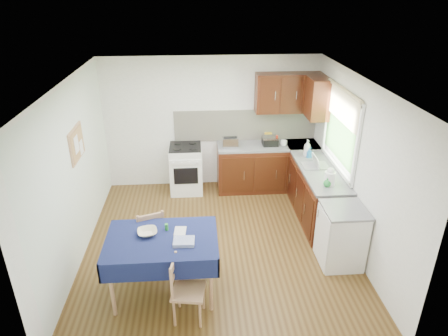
{
  "coord_description": "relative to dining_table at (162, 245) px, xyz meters",
  "views": [
    {
      "loc": [
        -0.28,
        -5.07,
        3.67
      ],
      "look_at": [
        0.11,
        0.33,
        1.14
      ],
      "focal_mm": 32.0,
      "sensor_mm": 36.0,
      "label": 1
    }
  ],
  "objects": [
    {
      "name": "ceiling",
      "position": [
        0.75,
        0.98,
        1.78
      ],
      "size": [
        4.0,
        4.2,
        0.02
      ],
      "primitive_type": "cube",
      "color": "white",
      "rests_on": "wall_back"
    },
    {
      "name": "yellow_packet",
      "position": [
        1.82,
        2.95,
        0.26
      ],
      "size": [
        0.15,
        0.13,
        0.17
      ],
      "primitive_type": "cube",
      "rotation": [
        0.0,
        0.0,
        0.39
      ],
      "color": "yellow",
      "rests_on": "worktop_back"
    },
    {
      "name": "base_cabinets",
      "position": [
        2.11,
        2.24,
        -0.29
      ],
      "size": [
        1.9,
        2.3,
        0.86
      ],
      "color": "#371309",
      "rests_on": "ground"
    },
    {
      "name": "wall_left",
      "position": [
        -1.25,
        0.98,
        0.53
      ],
      "size": [
        0.02,
        4.2,
        2.5
      ],
      "primitive_type": "cube",
      "color": "white",
      "rests_on": "ground"
    },
    {
      "name": "soap_bottle_a",
      "position": [
        2.37,
        2.2,
        0.33
      ],
      "size": [
        0.14,
        0.14,
        0.3
      ],
      "primitive_type": "imported",
      "rotation": [
        0.0,
        0.0,
        0.21
      ],
      "color": "white",
      "rests_on": "worktop_right"
    },
    {
      "name": "chair_far",
      "position": [
        -0.22,
        0.58,
        -0.24
      ],
      "size": [
        0.52,
        0.52,
        0.92
      ],
      "rotation": [
        0.0,
        0.0,
        3.48
      ],
      "color": "tan",
      "rests_on": "ground"
    },
    {
      "name": "sandwich_press",
      "position": [
        1.83,
        2.77,
        0.26
      ],
      "size": [
        0.28,
        0.24,
        0.16
      ],
      "rotation": [
        0.0,
        0.0,
        0.28
      ],
      "color": "black",
      "rests_on": "worktop_back"
    },
    {
      "name": "worktop_back",
      "position": [
        1.8,
        2.78,
        0.16
      ],
      "size": [
        1.9,
        0.6,
        0.04
      ],
      "primitive_type": "cube",
      "color": "slate",
      "rests_on": "base_cabinets"
    },
    {
      "name": "floor",
      "position": [
        0.75,
        0.98,
        -0.72
      ],
      "size": [
        4.2,
        4.2,
        0.0
      ],
      "primitive_type": "plane",
      "color": "#482F13",
      "rests_on": "ground"
    },
    {
      "name": "upper_cabinets",
      "position": [
        2.27,
        2.78,
        1.13
      ],
      "size": [
        1.2,
        0.85,
        0.7
      ],
      "color": "#371309",
      "rests_on": "wall_back"
    },
    {
      "name": "worktop_corner",
      "position": [
        2.45,
        2.78,
        0.16
      ],
      "size": [
        0.6,
        0.6,
        0.04
      ],
      "primitive_type": "cube",
      "color": "slate",
      "rests_on": "base_cabinets"
    },
    {
      "name": "dish_rack",
      "position": [
        2.41,
        1.77,
        0.2
      ],
      "size": [
        0.42,
        0.32,
        0.2
      ],
      "rotation": [
        0.0,
        0.0,
        0.38
      ],
      "color": "gray",
      "rests_on": "worktop_right"
    },
    {
      "name": "tea_towel",
      "position": [
        0.28,
        -0.12,
        0.13
      ],
      "size": [
        0.26,
        0.21,
        0.05
      ],
      "primitive_type": "cube",
      "rotation": [
        0.0,
        0.0,
        -0.05
      ],
      "color": "#294299",
      "rests_on": "dining_table"
    },
    {
      "name": "wall_front",
      "position": [
        0.75,
        -1.12,
        0.53
      ],
      "size": [
        4.0,
        0.02,
        2.5
      ],
      "primitive_type": "cube",
      "color": "white",
      "rests_on": "ground"
    },
    {
      "name": "corkboard",
      "position": [
        -1.22,
        1.28,
        0.87
      ],
      "size": [
        0.04,
        0.62,
        0.47
      ],
      "color": "tan",
      "rests_on": "wall_left"
    },
    {
      "name": "soap_bottle_c",
      "position": [
        2.38,
        1.06,
        0.25
      ],
      "size": [
        0.12,
        0.12,
        0.15
      ],
      "primitive_type": "imported",
      "rotation": [
        0.0,
        0.0,
        3.19
      ],
      "color": "#268C37",
      "rests_on": "worktop_right"
    },
    {
      "name": "splashback",
      "position": [
        1.4,
        3.07,
        0.48
      ],
      "size": [
        2.7,
        0.02,
        0.6
      ],
      "primitive_type": "cube",
      "color": "beige",
      "rests_on": "wall_back"
    },
    {
      "name": "cup",
      "position": [
        2.07,
        2.71,
        0.23
      ],
      "size": [
        0.15,
        0.15,
        0.1
      ],
      "primitive_type": "imported",
      "rotation": [
        0.0,
        0.0,
        0.21
      ],
      "color": "white",
      "rests_on": "worktop_back"
    },
    {
      "name": "chair_near",
      "position": [
        0.28,
        -0.46,
        -0.28
      ],
      "size": [
        0.42,
        0.42,
        0.84
      ],
      "rotation": [
        0.0,
        0.0,
        1.41
      ],
      "color": "tan",
      "rests_on": "ground"
    },
    {
      "name": "stove",
      "position": [
        0.25,
        2.78,
        -0.27
      ],
      "size": [
        0.6,
        0.61,
        0.92
      ],
      "color": "white",
      "rests_on": "ground"
    },
    {
      "name": "wall_right",
      "position": [
        2.75,
        0.98,
        0.53
      ],
      "size": [
        0.02,
        4.2,
        2.5
      ],
      "primitive_type": "cube",
      "color": "white",
      "rests_on": "ground"
    },
    {
      "name": "plate_bowl",
      "position": [
        -0.18,
        0.1,
        0.14
      ],
      "size": [
        0.28,
        0.28,
        0.06
      ],
      "primitive_type": "imported",
      "rotation": [
        0.0,
        0.0,
        0.18
      ],
      "color": "beige",
      "rests_on": "dining_table"
    },
    {
      "name": "sauce_bottle",
      "position": [
        1.94,
        2.73,
        0.28
      ],
      "size": [
        0.05,
        0.05,
        0.2
      ],
      "primitive_type": "cylinder",
      "color": "#B4240E",
      "rests_on": "worktop_back"
    },
    {
      "name": "wall_back",
      "position": [
        0.75,
        3.08,
        0.53
      ],
      "size": [
        4.0,
        0.02,
        2.5
      ],
      "primitive_type": "cube",
      "color": "white",
      "rests_on": "ground"
    },
    {
      "name": "toaster",
      "position": [
        1.07,
        2.69,
        0.28
      ],
      "size": [
        0.28,
        0.18,
        0.22
      ],
      "rotation": [
        0.0,
        0.0,
        -0.08
      ],
      "color": "#AFAFB4",
      "rests_on": "worktop_back"
    },
    {
      "name": "dining_table",
      "position": [
        0.0,
        0.0,
        0.0
      ],
      "size": [
        1.37,
        0.92,
        0.83
      ],
      "rotation": [
        0.0,
        0.0,
        0.09
      ],
      "color": "#0E1039",
      "rests_on": "ground"
    },
    {
      "name": "window",
      "position": [
        2.72,
        1.68,
        0.93
      ],
      "size": [
        0.04,
        1.48,
        1.26
      ],
      "color": "#2F5B25",
      "rests_on": "wall_right"
    },
    {
      "name": "worktop_right",
      "position": [
        2.45,
        1.63,
        0.16
      ],
      "size": [
        0.6,
        1.7,
        0.04
      ],
      "primitive_type": "cube",
      "color": "slate",
      "rests_on": "base_cabinets"
    },
    {
      "name": "book",
      "position": [
        0.15,
        0.13,
        0.11
      ],
      "size": [
        0.16,
        0.21,
        0.02
      ],
      "primitive_type": "imported",
      "rotation": [
        0.0,
        0.0,
        -0.07
      ],
      "color": "white",
      "rests_on": "dining_table"
    },
    {
      "name": "kettle",
      "position": [
        2.43,
        1.11,
        0.3
      ],
      "size": [
        0.17,
        0.17,
        0.28
      ],
      "color": "white",
      "rests_on": "worktop_right"
    },
    {
      "name": "spice_jar",
      "position": [
        0.05,
        0.18,
        0.15
      ],
      "size": [
        0.04,
        0.04,
        0.09
      ],
      "primitive_type": "cylinder",
      "color": "#22802B",
      "rests_on": "dining_table"
    },
    {
      "name": "fridge",
      "position": [
        2.45,
        0.43,
        -0.28
      ],
      "size": [
        0.58,
        0.6,
        0.89
      ],
      "color": "white",
      "rests_on": "ground"
    },
    {
      "name": "soap_bottle_b",
      "position": [
        2.4,
        2.14,
        0.26
      ],
      "size": [
        0.1,
        0.09,
        0.18
      ],
      "primitive_type": "imported",
      "rotation": [
        0.0,
        0.0,
        1.77
      ],
      "color": "#1F69B7",
      "rests_on": "worktop_right"
    }
  ]
}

